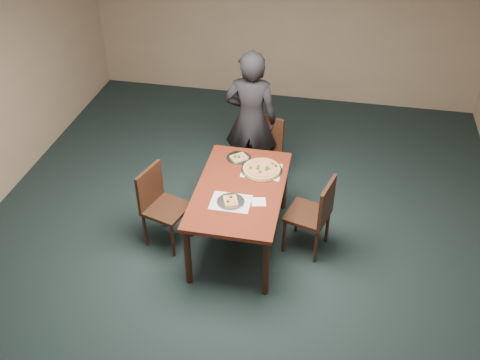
% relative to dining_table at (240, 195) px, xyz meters
% --- Properties ---
extents(ground, '(8.00, 8.00, 0.00)m').
position_rel_dining_table_xyz_m(ground, '(-0.01, -0.44, -0.66)').
color(ground, black).
rests_on(ground, ground).
extents(room_shell, '(8.00, 8.00, 8.00)m').
position_rel_dining_table_xyz_m(room_shell, '(-0.01, -0.44, 1.08)').
color(room_shell, tan).
rests_on(room_shell, ground).
extents(dining_table, '(0.90, 1.50, 0.75)m').
position_rel_dining_table_xyz_m(dining_table, '(0.00, 0.00, 0.00)').
color(dining_table, '#4F1A0F').
rests_on(dining_table, ground).
extents(chair_far, '(0.54, 0.54, 0.91)m').
position_rel_dining_table_xyz_m(chair_far, '(0.06, 1.15, -0.14)').
color(chair_far, black).
rests_on(chair_far, ground).
extents(chair_left, '(0.52, 0.52, 0.91)m').
position_rel_dining_table_xyz_m(chair_left, '(-0.85, -0.11, -0.14)').
color(chair_left, black).
rests_on(chair_left, ground).
extents(chair_right, '(0.52, 0.52, 0.91)m').
position_rel_dining_table_xyz_m(chair_right, '(0.79, 0.05, -0.14)').
color(chair_right, black).
rests_on(chair_right, ground).
extents(diner, '(0.65, 0.44, 1.76)m').
position_rel_dining_table_xyz_m(diner, '(-0.10, 1.17, 0.22)').
color(diner, black).
rests_on(diner, ground).
extents(placemat_main, '(0.42, 0.32, 0.00)m').
position_rel_dining_table_xyz_m(placemat_main, '(0.17, 0.35, 0.09)').
color(placemat_main, white).
rests_on(placemat_main, dining_table).
extents(placemat_near, '(0.40, 0.30, 0.00)m').
position_rel_dining_table_xyz_m(placemat_near, '(-0.05, -0.25, 0.09)').
color(placemat_near, white).
rests_on(placemat_near, dining_table).
extents(pizza_pan, '(0.44, 0.44, 0.07)m').
position_rel_dining_table_xyz_m(pizza_pan, '(0.17, 0.35, 0.11)').
color(pizza_pan, silver).
rests_on(pizza_pan, dining_table).
extents(slice_plate_near, '(0.28, 0.28, 0.06)m').
position_rel_dining_table_xyz_m(slice_plate_near, '(-0.05, -0.25, 0.11)').
color(slice_plate_near, silver).
rests_on(slice_plate_near, dining_table).
extents(slice_plate_far, '(0.28, 0.28, 0.06)m').
position_rel_dining_table_xyz_m(slice_plate_far, '(-0.12, 0.53, 0.10)').
color(slice_plate_far, silver).
rests_on(slice_plate_far, dining_table).
extents(napkin, '(0.17, 0.17, 0.01)m').
position_rel_dining_table_xyz_m(napkin, '(0.23, -0.20, 0.09)').
color(napkin, white).
rests_on(napkin, dining_table).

